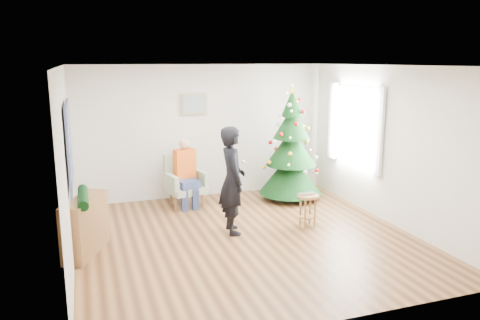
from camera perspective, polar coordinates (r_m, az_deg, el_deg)
name	(u,v)px	position (r m, az deg, el deg)	size (l,w,h in m)	color
floor	(246,238)	(7.28, 0.80, -9.50)	(5.00, 5.00, 0.00)	brown
ceiling	(247,66)	(6.77, 0.86, 11.43)	(5.00, 5.00, 0.00)	white
wall_back	(204,131)	(9.26, -4.41, 3.50)	(5.00, 5.00, 0.00)	silver
wall_front	(332,203)	(4.70, 11.21, -5.19)	(5.00, 5.00, 0.00)	silver
wall_left	(67,168)	(6.52, -20.34, -0.88)	(5.00, 5.00, 0.00)	silver
wall_right	(389,145)	(8.08, 17.76, 1.70)	(5.00, 5.00, 0.00)	silver
window_panel	(355,126)	(8.85, 13.85, 4.09)	(0.04, 1.30, 1.40)	white
curtains	(354,126)	(8.83, 13.69, 4.08)	(0.05, 1.75, 1.50)	white
christmas_tree	(291,149)	(9.09, 6.24, 1.35)	(1.22, 1.22, 2.21)	#3F2816
stool	(308,210)	(7.77, 8.24, -6.07)	(0.36, 0.36, 0.53)	brown
laptop	(308,194)	(7.69, 8.31, -4.14)	(0.29, 0.19, 0.02)	silver
armchair	(185,187)	(8.82, -6.69, -3.30)	(0.79, 0.75, 0.96)	#94A484
seated_person	(186,172)	(8.70, -6.58, -1.52)	(0.44, 0.59, 1.26)	navy
standing_man	(232,180)	(7.27, -0.96, -2.49)	(0.62, 0.41, 1.69)	black
game_controller	(244,162)	(7.23, 0.47, -0.26)	(0.04, 0.13, 0.04)	white
console	(85,226)	(6.97, -18.36, -7.63)	(0.30, 1.00, 0.80)	brown
garland	(83,197)	(6.84, -18.59, -4.31)	(0.14, 0.14, 0.90)	black
tapestry	(69,145)	(6.76, -20.11, 1.75)	(0.03, 1.50, 1.15)	black
framed_picture	(194,104)	(9.11, -5.63, 6.82)	(0.52, 0.05, 0.42)	tan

